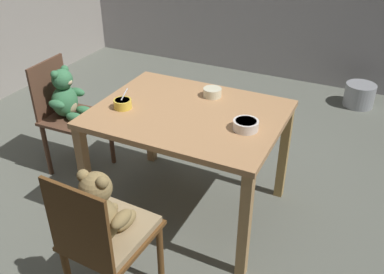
% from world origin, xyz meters
% --- Properties ---
extents(ground_plane, '(5.20, 5.20, 0.04)m').
position_xyz_m(ground_plane, '(0.00, 0.00, -0.02)').
color(ground_plane, '#62655B').
extents(dining_table, '(1.14, 0.88, 0.74)m').
position_xyz_m(dining_table, '(0.00, 0.00, 0.65)').
color(dining_table, tan).
rests_on(dining_table, ground_plane).
extents(teddy_chair_near_left, '(0.43, 0.40, 0.86)m').
position_xyz_m(teddy_chair_near_left, '(-1.02, 0.06, 0.55)').
color(teddy_chair_near_left, brown).
rests_on(teddy_chair_near_left, ground_plane).
extents(teddy_chair_near_front, '(0.40, 0.44, 0.87)m').
position_xyz_m(teddy_chair_near_front, '(-0.02, -0.88, 0.56)').
color(teddy_chair_near_front, brown).
rests_on(teddy_chair_near_front, ground_plane).
extents(porridge_bowl_yellow_near_left, '(0.11, 0.12, 0.11)m').
position_xyz_m(porridge_bowl_yellow_near_left, '(-0.39, -0.13, 0.77)').
color(porridge_bowl_yellow_near_left, yellow).
rests_on(porridge_bowl_yellow_near_left, dining_table).
extents(porridge_bowl_cream_far_center, '(0.12, 0.12, 0.06)m').
position_xyz_m(porridge_bowl_cream_far_center, '(0.05, 0.26, 0.77)').
color(porridge_bowl_cream_far_center, beige).
rests_on(porridge_bowl_cream_far_center, dining_table).
extents(porridge_bowl_white_near_right, '(0.15, 0.15, 0.06)m').
position_xyz_m(porridge_bowl_white_near_right, '(0.39, -0.06, 0.77)').
color(porridge_bowl_white_near_right, silver).
rests_on(porridge_bowl_white_near_right, dining_table).
extents(metal_pail, '(0.29, 0.29, 0.23)m').
position_xyz_m(metal_pail, '(0.86, 2.15, 0.11)').
color(metal_pail, '#93969B').
rests_on(metal_pail, ground_plane).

